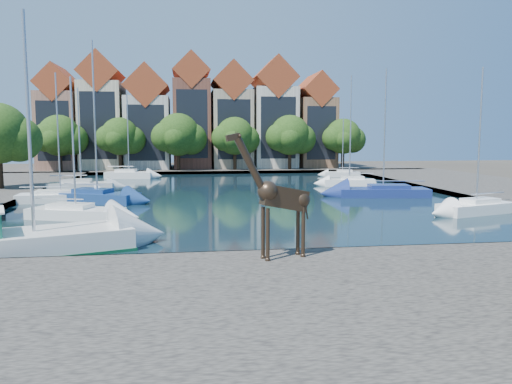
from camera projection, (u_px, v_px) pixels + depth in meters
ground at (303, 259)px, 21.70m from camera, size 160.00×160.00×0.00m
water_basin at (242, 194)px, 45.31m from camera, size 38.00×50.00×0.08m
near_quay at (358, 309)px, 14.78m from camera, size 50.00×14.00×0.50m
far_quay at (219, 169)px, 76.77m from camera, size 60.00×16.00×0.50m
right_quay at (495, 188)px, 48.76m from camera, size 14.00×52.00×0.50m
townhouse_west_end at (61, 122)px, 72.76m from camera, size 5.44×9.18×14.93m
townhouse_west_mid at (103, 116)px, 73.50m from camera, size 5.94×9.18×16.79m
townhouse_west_inner at (148, 122)px, 74.50m from camera, size 6.43×9.18×15.15m
townhouse_center at (192, 116)px, 75.29m from camera, size 5.44×9.18×16.93m
townhouse_east_inner at (231, 120)px, 76.19m from camera, size 5.94×9.18×15.79m
townhouse_east_mid at (273, 118)px, 77.05m from camera, size 6.43×9.18×16.65m
townhouse_east_end at (314, 124)px, 78.07m from camera, size 5.44×9.18×14.43m
far_tree_far_west at (60, 137)px, 67.75m from camera, size 7.28×5.60×7.68m
far_tree_west at (120, 138)px, 68.88m from camera, size 6.76×5.20×7.36m
far_tree_mid_west at (179, 136)px, 69.97m from camera, size 7.80×6.00×8.00m
far_tree_mid_east at (236, 137)px, 71.09m from camera, size 7.02×5.40×7.52m
far_tree_east at (291, 136)px, 72.19m from camera, size 7.54×5.80×7.84m
far_tree_far_east at (344, 138)px, 73.32m from camera, size 6.76×5.20×7.36m
giraffe_statue at (278, 197)px, 19.62m from camera, size 3.43×1.31×4.97m
sailboat_left_a at (76, 211)px, 31.77m from camera, size 6.39×4.05×8.93m
sailboat_left_b at (97, 195)px, 39.57m from camera, size 6.90×4.76×12.59m
sailboat_left_c at (61, 195)px, 40.02m from camera, size 6.66×2.74×10.19m
sailboat_left_d at (81, 184)px, 47.90m from camera, size 6.09×2.36×9.77m
sailboat_left_e at (129, 173)px, 61.90m from camera, size 5.98×2.91×10.53m
sailboat_right_a at (476, 205)px, 33.87m from camera, size 5.93×3.55×9.78m
sailboat_right_b at (383, 190)px, 43.40m from camera, size 7.96×3.70×10.95m
sailboat_right_c at (349, 180)px, 52.30m from camera, size 5.49×2.77×11.45m
sailboat_right_d at (342, 173)px, 64.29m from camera, size 4.70×2.52×7.44m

